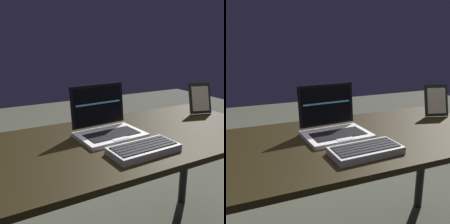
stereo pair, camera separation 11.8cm
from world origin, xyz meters
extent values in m
cube|color=black|center=(0.00, 0.00, 0.74)|extent=(1.47, 0.70, 0.03)
cylinder|color=black|center=(0.67, 0.29, 0.36)|extent=(0.06, 0.06, 0.73)
cube|color=silver|center=(-0.08, 0.03, 0.76)|extent=(0.32, 0.23, 0.02)
cube|color=black|center=(-0.08, 0.02, 0.77)|extent=(0.26, 0.13, 0.00)
cube|color=silver|center=(-0.08, -0.05, 0.77)|extent=(0.08, 0.04, 0.00)
cube|color=black|center=(-0.09, 0.15, 0.88)|extent=(0.29, 0.05, 0.20)
cube|color=black|center=(-0.09, 0.14, 0.88)|extent=(0.26, 0.04, 0.18)
cube|color=#59CCF2|center=(-0.09, 0.14, 0.89)|extent=(0.25, 0.02, 0.01)
cube|color=beige|center=(-0.05, -0.19, 0.77)|extent=(0.30, 0.15, 0.03)
cube|color=black|center=(-0.05, -0.23, 0.78)|extent=(0.27, 0.03, 0.00)
cube|color=black|center=(-0.05, -0.21, 0.78)|extent=(0.27, 0.03, 0.00)
cube|color=black|center=(-0.05, -0.19, 0.78)|extent=(0.27, 0.03, 0.00)
cube|color=black|center=(-0.05, -0.17, 0.78)|extent=(0.27, 0.03, 0.00)
cube|color=black|center=(-0.05, -0.15, 0.78)|extent=(0.27, 0.03, 0.00)
cube|color=black|center=(0.60, 0.14, 0.85)|extent=(0.15, 0.10, 0.19)
cube|color=beige|center=(0.60, 0.13, 0.85)|extent=(0.12, 0.08, 0.15)
cube|color=black|center=(0.61, 0.17, 0.77)|extent=(0.02, 0.02, 0.03)
camera|label=1|loc=(-0.63, -0.98, 1.19)|focal=41.64mm
camera|label=2|loc=(-0.53, -1.04, 1.19)|focal=41.64mm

